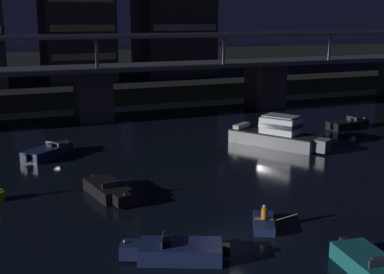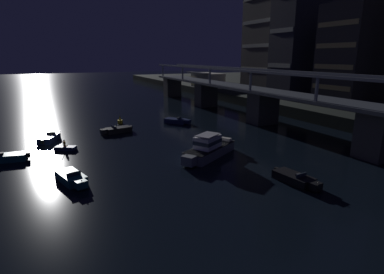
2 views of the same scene
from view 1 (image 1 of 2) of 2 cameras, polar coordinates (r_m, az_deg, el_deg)
name	(u,v)px [view 1 (image 1 of 2)]	position (r m, az deg, el deg)	size (l,w,h in m)	color
ground_plane	(229,242)	(26.56, 4.13, -11.69)	(400.00, 400.00, 0.00)	black
far_riverbank	(45,70)	(104.69, -16.19, 7.22)	(240.00, 80.00, 2.20)	black
river_bridge	(93,84)	(57.11, -11.09, 5.88)	(92.99, 6.40, 9.38)	#4C4944
tower_central	(75,13)	(76.53, -12.99, 13.44)	(9.43, 11.48, 19.61)	#423D38
cabin_cruiser_near_left	(277,134)	(45.80, 9.55, 0.29)	(6.50, 8.88, 2.79)	gray
speedboat_near_center	(47,152)	(43.37, -15.91, -1.64)	(4.54, 4.22, 1.16)	#19234C
speedboat_mid_left	(176,251)	(24.64, -1.82, -12.68)	(5.02, 3.22, 1.16)	#19234C
speedboat_mid_center	(108,190)	(33.11, -9.36, -5.91)	(2.46, 5.23, 1.16)	black
speedboat_mid_right	(373,268)	(24.52, 19.64, -13.63)	(2.25, 5.23, 1.16)	#196066
speedboat_far_left	(347,124)	(54.91, 17.01, 1.36)	(5.23, 2.28, 1.16)	black
dinghy_with_paddler	(264,223)	(28.38, 8.06, -9.49)	(2.70, 2.82, 1.36)	#19234C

